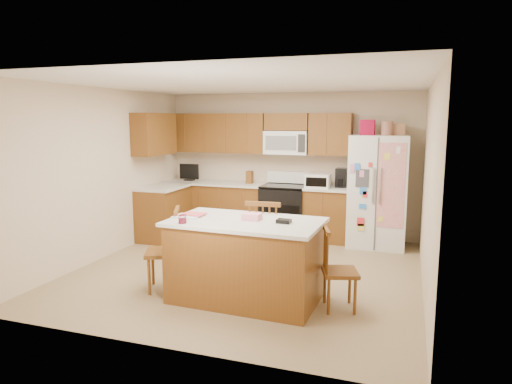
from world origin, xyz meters
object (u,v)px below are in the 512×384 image
(refrigerator, at_px, (378,190))
(windsor_chair_back, at_px, (266,244))
(island, at_px, (245,260))
(windsor_chair_left, at_px, (166,251))
(stove, at_px, (285,210))
(windsor_chair_right, at_px, (338,271))

(refrigerator, relative_size, windsor_chair_back, 1.92)
(refrigerator, distance_m, island, 3.12)
(island, distance_m, windsor_chair_left, 1.02)
(stove, height_order, refrigerator, refrigerator)
(stove, distance_m, island, 2.90)
(refrigerator, bearing_deg, windsor_chair_back, -118.57)
(stove, xyz_separation_m, windsor_chair_left, (-0.71, -2.88, -0.00))
(stove, relative_size, windsor_chair_back, 1.06)
(windsor_chair_right, bearing_deg, windsor_chair_left, -178.10)
(refrigerator, relative_size, windsor_chair_left, 2.04)
(stove, height_order, windsor_chair_back, stove)
(windsor_chair_back, bearing_deg, island, -94.80)
(refrigerator, height_order, windsor_chair_right, refrigerator)
(stove, height_order, island, stove)
(windsor_chair_back, bearing_deg, windsor_chair_right, -28.66)
(island, distance_m, windsor_chair_back, 0.61)
(windsor_chair_left, bearing_deg, island, -0.17)
(island, bearing_deg, windsor_chair_back, 85.20)
(stove, xyz_separation_m, refrigerator, (1.57, -0.06, 0.45))
(island, xyz_separation_m, windsor_chair_right, (1.03, 0.07, -0.04))
(stove, xyz_separation_m, island, (0.31, -2.89, -0.00))
(windsor_chair_left, height_order, windsor_chair_right, windsor_chair_left)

